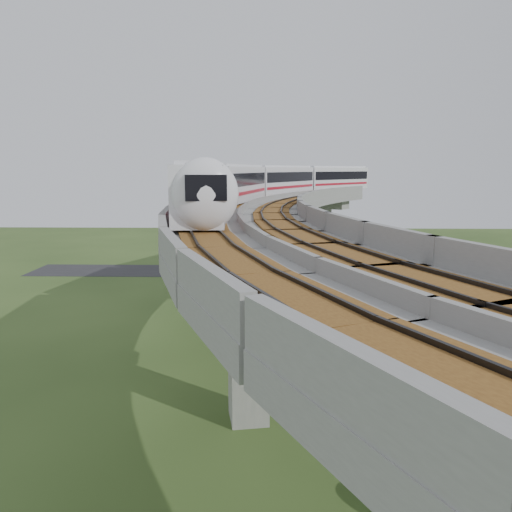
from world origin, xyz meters
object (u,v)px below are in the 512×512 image
(metro_train, at_px, (278,182))
(car_white, at_px, (487,397))
(car_dark, at_px, (435,349))
(car_red, at_px, (417,345))

(metro_train, xyz_separation_m, car_white, (11.82, -25.89, -11.75))
(metro_train, xyz_separation_m, car_dark, (11.23, -18.42, -11.65))
(car_dark, bearing_deg, metro_train, 23.27)
(car_red, bearing_deg, car_dark, -1.36)
(car_white, xyz_separation_m, car_red, (-1.51, 8.69, 0.00))
(metro_train, height_order, car_white, metro_train)
(metro_train, relative_size, car_dark, 13.84)
(car_white, distance_m, car_red, 8.82)
(car_red, bearing_deg, metro_train, 172.57)
(car_white, xyz_separation_m, car_dark, (-0.59, 7.47, 0.10))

